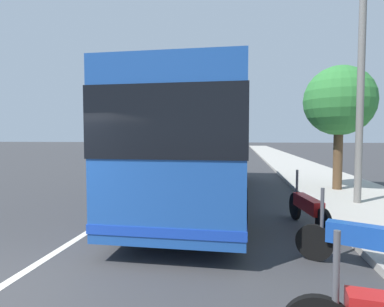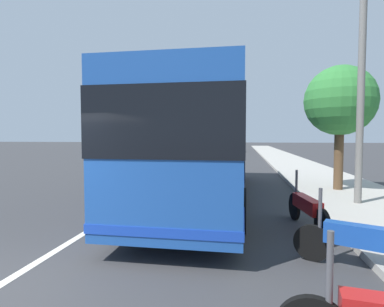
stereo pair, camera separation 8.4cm
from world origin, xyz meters
name	(u,v)px [view 2 (the right image)]	position (x,y,z in m)	size (l,w,h in m)	color
sidewalk_curb	(337,187)	(10.00, -7.25, 0.07)	(110.00, 3.60, 0.14)	#B2ADA3
lane_divider_line	(165,184)	(10.00, 0.00, 0.00)	(110.00, 0.16, 0.01)	silver
coach_bus	(206,141)	(7.20, -2.18, 1.96)	(11.80, 2.74, 3.44)	#1E4C9E
motorcycle_mid_row	(363,242)	(1.77, -5.27, 0.47)	(0.99, 1.99, 1.26)	black
motorcycle_far_end	(307,208)	(3.94, -4.86, 0.48)	(2.36, 0.45, 1.29)	black
car_far_distant	(188,150)	(29.83, 2.41, 0.70)	(4.70, 1.88, 1.50)	black
car_oncoming	(233,145)	(47.27, -1.98, 0.71)	(4.79, 2.13, 1.50)	navy
car_side_street	(233,147)	(39.35, -2.21, 0.76)	(4.17, 2.05, 1.59)	gray
car_ahead_same_lane	(191,148)	(35.10, 2.95, 0.73)	(4.23, 2.12, 1.56)	black
roadside_tree_mid_block	(340,101)	(8.90, -6.97, 3.42)	(2.57, 2.57, 4.74)	brown
utility_pole	(361,78)	(6.47, -6.82, 3.83)	(0.20, 0.20, 7.66)	slate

